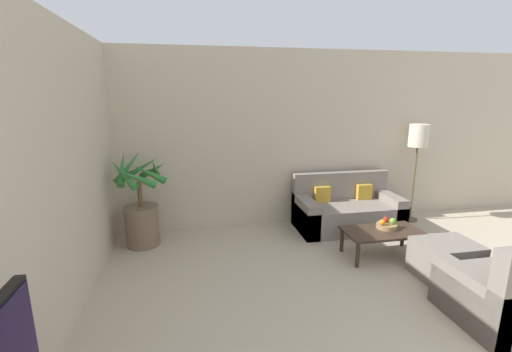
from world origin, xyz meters
TOP-DOWN VIEW (x-y plane):
  - wall_back at (0.00, 5.68)m, footprint 8.43×0.06m
  - wall_left at (-3.44, 2.83)m, footprint 0.06×7.25m
  - potted_palm at (-3.01, 5.15)m, footprint 0.77×0.77m
  - sofa_loveseat at (0.01, 5.21)m, footprint 1.56×0.79m
  - floor_lamp at (1.21, 5.32)m, footprint 0.30×0.30m
  - coffee_table at (0.04, 4.22)m, footprint 0.98×0.53m
  - fruit_bowl at (0.13, 4.29)m, footprint 0.26×0.26m
  - apple_red at (0.14, 4.34)m, footprint 0.07×0.07m
  - apple_green at (0.19, 4.27)m, footprint 0.08×0.08m
  - orange_fruit at (0.04, 4.26)m, footprint 0.08×0.08m
  - armchair at (0.41, 2.80)m, footprint 0.87×0.79m
  - ottoman at (0.47, 3.62)m, footprint 0.65×0.50m

SIDE VIEW (x-z plane):
  - ottoman at x=0.47m, z-range 0.00..0.41m
  - armchair at x=0.41m, z-range -0.16..0.71m
  - sofa_loveseat at x=0.01m, z-range -0.14..0.69m
  - coffee_table at x=0.04m, z-range 0.13..0.47m
  - fruit_bowl at x=0.13m, z-range 0.34..0.40m
  - apple_red at x=0.14m, z-range 0.40..0.48m
  - orange_fruit at x=0.04m, z-range 0.40..0.48m
  - apple_green at x=0.19m, z-range 0.40..0.48m
  - potted_palm at x=-3.01m, z-range -0.16..1.15m
  - floor_lamp at x=1.21m, z-range 0.53..2.11m
  - wall_back at x=0.00m, z-range 0.00..2.70m
  - wall_left at x=-3.44m, z-range 0.00..2.70m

